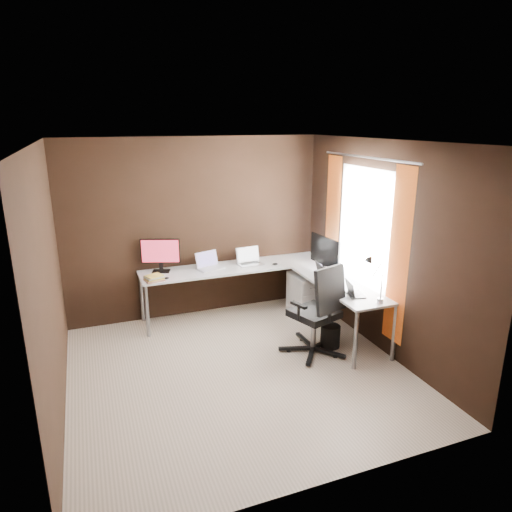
% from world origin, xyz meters
% --- Properties ---
extents(room, '(3.60, 3.60, 2.50)m').
position_xyz_m(room, '(0.34, 0.07, 1.28)').
color(room, '#BFA995').
rests_on(room, ground).
extents(desk, '(2.65, 2.25, 0.73)m').
position_xyz_m(desk, '(0.84, 1.04, 0.68)').
color(desk, silver).
rests_on(desk, ground).
extents(drawer_pedestal, '(0.42, 0.50, 0.60)m').
position_xyz_m(drawer_pedestal, '(1.43, 1.15, 0.30)').
color(drawer_pedestal, silver).
rests_on(drawer_pedestal, ground).
extents(monitor_left, '(0.50, 0.23, 0.46)m').
position_xyz_m(monitor_left, '(-0.54, 1.64, 0.99)').
color(monitor_left, black).
rests_on(monitor_left, desk).
extents(monitor_right, '(0.17, 0.62, 0.51)m').
position_xyz_m(monitor_right, '(1.48, 0.76, 1.02)').
color(monitor_right, black).
rests_on(monitor_right, desk).
extents(laptop_white, '(0.40, 0.33, 0.23)m').
position_xyz_m(laptop_white, '(0.11, 1.55, 0.78)').
color(laptop_white, silver).
rests_on(laptop_white, desk).
extents(laptop_silver, '(0.36, 0.27, 0.23)m').
position_xyz_m(laptop_silver, '(0.70, 1.54, 0.78)').
color(laptop_silver, silver).
rests_on(laptop_silver, desk).
extents(laptop_black_big, '(0.30, 0.39, 0.23)m').
position_xyz_m(laptop_black_big, '(1.36, 0.51, 0.78)').
color(laptop_black_big, black).
rests_on(laptop_black_big, desk).
extents(laptop_black_small, '(0.23, 0.29, 0.17)m').
position_xyz_m(laptop_black_small, '(1.42, -0.05, 0.77)').
color(laptop_black_small, black).
rests_on(laptop_black_small, desk).
extents(book_stack, '(0.27, 0.24, 0.07)m').
position_xyz_m(book_stack, '(-0.69, 1.30, 0.77)').
color(book_stack, tan).
rests_on(book_stack, desk).
extents(mouse_left, '(0.09, 0.07, 0.03)m').
position_xyz_m(mouse_left, '(-0.54, 1.30, 0.74)').
color(mouse_left, black).
rests_on(mouse_left, desk).
extents(mouse_corner, '(0.09, 0.07, 0.03)m').
position_xyz_m(mouse_corner, '(1.01, 1.34, 0.75)').
color(mouse_corner, black).
rests_on(mouse_corner, desk).
extents(desk_lamp, '(0.18, 0.21, 0.52)m').
position_xyz_m(desk_lamp, '(1.51, -0.29, 1.06)').
color(desk_lamp, slate).
rests_on(desk_lamp, desk).
extents(office_chair, '(0.63, 0.66, 1.13)m').
position_xyz_m(office_chair, '(1.01, 0.08, 0.33)').
color(office_chair, black).
rests_on(office_chair, ground).
extents(wastebasket, '(0.32, 0.32, 0.28)m').
position_xyz_m(wastebasket, '(1.25, 0.15, 0.14)').
color(wastebasket, black).
rests_on(wastebasket, ground).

